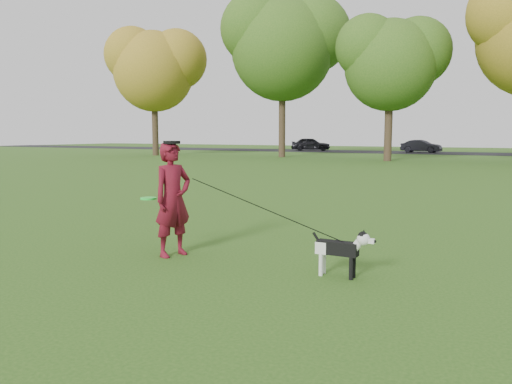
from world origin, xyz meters
The scene contains 8 objects.
ground centered at (0.00, 0.00, 0.00)m, with size 120.00×120.00×0.00m, color #285116.
road centered at (0.00, 40.00, 0.01)m, with size 120.00×7.00×0.02m, color black.
man centered at (-0.99, -0.53, 0.81)m, with size 0.59×0.39×1.61m, color #5E0D1B.
dog centered at (1.46, -0.46, 0.37)m, with size 0.79×0.16×0.60m.
car_left centered at (-14.86, 40.00, 0.67)m, with size 1.53×3.80×1.29m, color black.
car_mid centered at (-4.38, 40.00, 0.58)m, with size 1.19×3.42×1.13m, color black.
man_held_items centered at (0.45, -0.52, 0.77)m, with size 3.06×0.30×1.22m.
tree_row centered at (-1.43, 26.07, 7.41)m, with size 51.74×8.86×12.01m.
Camera 1 is at (3.27, -6.12, 1.73)m, focal length 35.00 mm.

